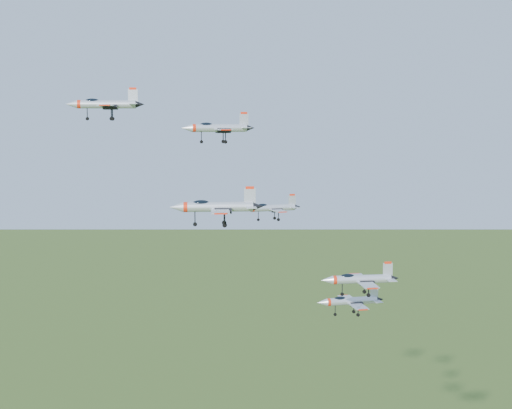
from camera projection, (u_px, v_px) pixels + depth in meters
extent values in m
cylinder|color=silver|center=(107.00, 104.00, 125.71)|extent=(10.26, 3.12, 1.47)
cone|color=silver|center=(71.00, 104.00, 125.03)|extent=(2.25, 1.78, 1.47)
cone|color=black|center=(140.00, 104.00, 126.35)|extent=(1.76, 1.49, 1.25)
ellipsoid|color=black|center=(92.00, 101.00, 125.37)|extent=(2.62, 1.45, 0.93)
cube|color=silver|center=(106.00, 105.00, 122.64)|extent=(3.38, 5.33, 0.16)
cube|color=silver|center=(110.00, 106.00, 128.88)|extent=(3.38, 5.33, 0.16)
cube|color=silver|center=(133.00, 96.00, 126.04)|extent=(1.69, 0.41, 2.37)
cube|color=red|center=(133.00, 89.00, 125.90)|extent=(1.25, 0.36, 0.40)
cylinder|color=silver|center=(219.00, 128.00, 122.34)|extent=(9.49, 1.91, 1.36)
cone|color=silver|center=(187.00, 128.00, 121.12)|extent=(1.96, 1.47, 1.36)
cone|color=black|center=(250.00, 128.00, 123.51)|extent=(1.53, 1.24, 1.16)
ellipsoid|color=black|center=(206.00, 125.00, 121.79)|extent=(2.36, 1.11, 0.86)
cube|color=silver|center=(224.00, 130.00, 119.57)|extent=(2.67, 4.74, 0.15)
cube|color=silver|center=(218.00, 129.00, 125.26)|extent=(2.67, 4.74, 0.15)
cube|color=silver|center=(244.00, 120.00, 123.10)|extent=(1.58, 0.22, 2.20)
cube|color=red|center=(244.00, 113.00, 122.97)|extent=(1.16, 0.21, 0.37)
cylinder|color=silver|center=(218.00, 207.00, 97.35)|extent=(9.62, 3.25, 1.38)
cone|color=silver|center=(176.00, 207.00, 96.92)|extent=(2.14, 1.73, 1.38)
cone|color=black|center=(258.00, 206.00, 97.77)|extent=(1.69, 1.44, 1.17)
ellipsoid|color=black|center=(201.00, 203.00, 97.11)|extent=(2.48, 1.44, 0.87)
cube|color=silver|center=(220.00, 211.00, 94.46)|extent=(3.32, 5.05, 0.15)
cube|color=silver|center=(219.00, 206.00, 100.33)|extent=(3.32, 5.05, 0.15)
cube|color=silver|center=(250.00, 196.00, 97.51)|extent=(1.58, 0.44, 2.22)
cube|color=red|center=(250.00, 188.00, 97.38)|extent=(1.17, 0.38, 0.37)
cylinder|color=silver|center=(273.00, 208.00, 127.06)|extent=(8.19, 1.55, 1.18)
cone|color=silver|center=(247.00, 209.00, 125.52)|extent=(1.68, 1.25, 1.18)
cone|color=black|center=(297.00, 207.00, 128.54)|extent=(1.31, 1.06, 1.00)
ellipsoid|color=black|center=(262.00, 206.00, 126.38)|extent=(2.03, 0.94, 0.75)
cube|color=silver|center=(279.00, 211.00, 124.75)|extent=(2.26, 4.08, 0.13)
cube|color=silver|center=(269.00, 207.00, 129.53)|extent=(2.26, 4.08, 0.13)
cube|color=silver|center=(292.00, 200.00, 128.09)|extent=(1.36, 0.17, 1.90)
cube|color=red|center=(292.00, 195.00, 127.97)|extent=(1.00, 0.17, 0.32)
cylinder|color=silver|center=(362.00, 279.00, 116.10)|extent=(9.74, 2.77, 1.39)
cone|color=silver|center=(327.00, 280.00, 115.35)|extent=(2.11, 1.66, 1.39)
cone|color=black|center=(395.00, 278.00, 116.83)|extent=(1.66, 1.39, 1.18)
ellipsoid|color=black|center=(348.00, 276.00, 115.74)|extent=(2.48, 1.33, 0.88)
cube|color=silver|center=(368.00, 285.00, 113.21)|extent=(3.12, 5.02, 0.15)
cube|color=silver|center=(358.00, 277.00, 119.12)|extent=(3.12, 5.02, 0.15)
cube|color=silver|center=(388.00, 270.00, 116.51)|extent=(1.61, 0.36, 2.25)
cube|color=red|center=(388.00, 263.00, 116.37)|extent=(1.19, 0.32, 0.38)
cylinder|color=silver|center=(352.00, 301.00, 131.26)|extent=(9.60, 2.00, 1.38)
cone|color=silver|center=(322.00, 303.00, 130.07)|extent=(1.99, 1.50, 1.38)
cone|color=black|center=(380.00, 299.00, 132.40)|extent=(1.56, 1.27, 1.17)
ellipsoid|color=black|center=(340.00, 299.00, 130.71)|extent=(2.39, 1.14, 0.87)
cube|color=silver|center=(358.00, 306.00, 128.45)|extent=(2.74, 4.81, 0.15)
cube|color=silver|center=(347.00, 298.00, 134.21)|extent=(2.74, 4.81, 0.15)
cube|color=silver|center=(374.00, 292.00, 131.99)|extent=(1.59, 0.23, 2.22)
cube|color=red|center=(374.00, 286.00, 131.86)|extent=(1.17, 0.22, 0.37)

